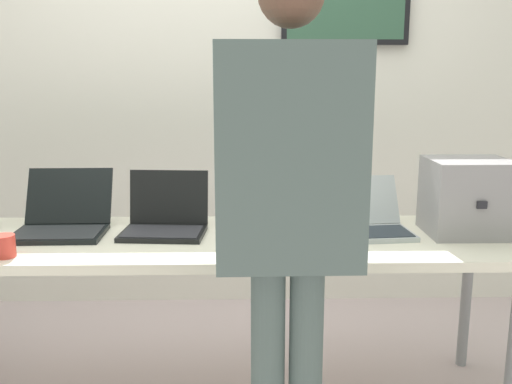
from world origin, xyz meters
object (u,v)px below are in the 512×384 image
(laptop_station_1, at_px, (63,219))
(laptop_station_4, at_px, (366,220))
(equipment_box, at_px, (467,197))
(laptop_station_3, at_px, (268,221))
(laptop_station_2, at_px, (165,219))
(workbench, at_px, (207,249))
(coffee_mug, at_px, (4,246))
(person, at_px, (289,195))

(laptop_station_1, bearing_deg, laptop_station_4, -1.27)
(equipment_box, bearing_deg, laptop_station_3, 178.02)
(laptop_station_4, bearing_deg, laptop_station_2, 179.13)
(laptop_station_2, bearing_deg, workbench, -23.35)
(laptop_station_4, relative_size, coffee_mug, 4.45)
(laptop_station_2, height_order, person, person)
(coffee_mug, bearing_deg, laptop_station_3, 17.24)
(laptop_station_1, distance_m, laptop_station_3, 0.89)
(workbench, bearing_deg, person, -64.47)
(laptop_station_2, height_order, laptop_station_3, laptop_station_2)
(person, distance_m, coffee_mug, 1.14)
(laptop_station_2, distance_m, coffee_mug, 0.65)
(laptop_station_3, distance_m, coffee_mug, 1.05)
(laptop_station_2, xyz_separation_m, laptop_station_4, (0.87, -0.01, -0.01))
(workbench, relative_size, person, 1.54)
(equipment_box, distance_m, person, 1.06)
(equipment_box, xyz_separation_m, laptop_station_1, (-1.74, 0.06, -0.10))
(laptop_station_2, xyz_separation_m, person, (0.48, -0.70, 0.26))
(workbench, height_order, laptop_station_1, laptop_station_1)
(person, bearing_deg, coffee_mug, 160.33)
(laptop_station_3, distance_m, person, 0.73)
(laptop_station_2, distance_m, laptop_station_3, 0.45)
(laptop_station_4, distance_m, person, 0.83)
(equipment_box, relative_size, coffee_mug, 3.99)
(equipment_box, xyz_separation_m, coffee_mug, (-1.86, -0.28, -0.12))
(person, bearing_deg, workbench, 115.53)
(coffee_mug, bearing_deg, workbench, 18.61)
(equipment_box, distance_m, coffee_mug, 1.88)
(workbench, relative_size, laptop_station_2, 7.20)
(laptop_station_3, xyz_separation_m, laptop_station_4, (0.43, 0.00, -0.00))
(laptop_station_4, bearing_deg, workbench, -174.60)
(laptop_station_2, relative_size, laptop_station_4, 0.98)
(coffee_mug, bearing_deg, laptop_station_2, 30.37)
(equipment_box, relative_size, person, 0.20)
(workbench, bearing_deg, coffee_mug, -161.39)
(workbench, relative_size, coffee_mug, 31.28)
(laptop_station_3, xyz_separation_m, coffee_mug, (-1.01, -0.31, -0.01))
(equipment_box, height_order, coffee_mug, equipment_box)
(laptop_station_3, bearing_deg, workbench, -166.73)
(laptop_station_2, distance_m, person, 0.89)
(equipment_box, height_order, laptop_station_2, equipment_box)
(equipment_box, distance_m, laptop_station_3, 0.86)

